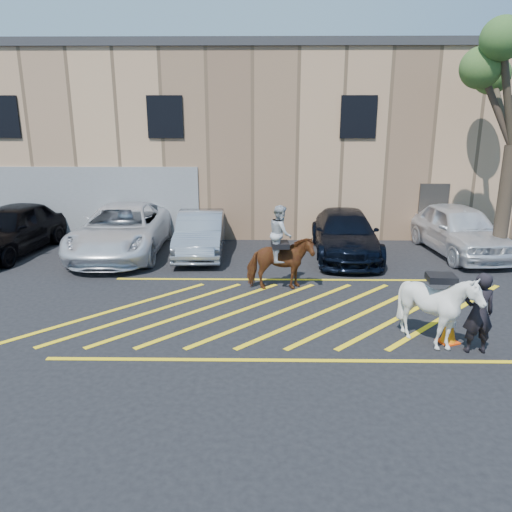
{
  "coord_description": "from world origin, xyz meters",
  "views": [
    {
      "loc": [
        -0.42,
        -11.75,
        4.73
      ],
      "look_at": [
        -0.6,
        0.2,
        1.3
      ],
      "focal_mm": 35.0,
      "sensor_mm": 36.0,
      "label": 1
    }
  ],
  "objects_px": {
    "car_white_pickup": "(122,230)",
    "handler": "(479,313)",
    "car_black_suv": "(10,229)",
    "saddled_white": "(438,308)",
    "car_white_suv": "(459,229)",
    "mounted_bay": "(280,256)",
    "traffic_cone": "(449,327)",
    "car_blue_suv": "(345,234)",
    "car_silver_sedan": "(201,233)"
  },
  "relations": [
    {
      "from": "car_white_pickup",
      "to": "handler",
      "type": "distance_m",
      "value": 11.84
    },
    {
      "from": "car_silver_sedan",
      "to": "mounted_bay",
      "type": "relative_size",
      "value": 1.86
    },
    {
      "from": "saddled_white",
      "to": "traffic_cone",
      "type": "bearing_deg",
      "value": 28.65
    },
    {
      "from": "car_black_suv",
      "to": "car_blue_suv",
      "type": "relative_size",
      "value": 0.99
    },
    {
      "from": "car_silver_sedan",
      "to": "car_white_suv",
      "type": "relative_size",
      "value": 0.88
    },
    {
      "from": "traffic_cone",
      "to": "car_silver_sedan",
      "type": "bearing_deg",
      "value": 131.51
    },
    {
      "from": "handler",
      "to": "saddled_white",
      "type": "height_order",
      "value": "handler"
    },
    {
      "from": "mounted_bay",
      "to": "saddled_white",
      "type": "relative_size",
      "value": 1.39
    },
    {
      "from": "car_blue_suv",
      "to": "traffic_cone",
      "type": "xyz_separation_m",
      "value": [
        1.16,
        -6.84,
        -0.38
      ]
    },
    {
      "from": "handler",
      "to": "saddled_white",
      "type": "distance_m",
      "value": 0.78
    },
    {
      "from": "car_white_pickup",
      "to": "car_white_suv",
      "type": "height_order",
      "value": "car_white_suv"
    },
    {
      "from": "traffic_cone",
      "to": "car_blue_suv",
      "type": "bearing_deg",
      "value": 99.63
    },
    {
      "from": "car_black_suv",
      "to": "saddled_white",
      "type": "relative_size",
      "value": 2.99
    },
    {
      "from": "car_black_suv",
      "to": "traffic_cone",
      "type": "height_order",
      "value": "car_black_suv"
    },
    {
      "from": "car_white_pickup",
      "to": "car_blue_suv",
      "type": "relative_size",
      "value": 1.18
    },
    {
      "from": "handler",
      "to": "traffic_cone",
      "type": "distance_m",
      "value": 0.76
    },
    {
      "from": "car_silver_sedan",
      "to": "mounted_bay",
      "type": "height_order",
      "value": "mounted_bay"
    },
    {
      "from": "car_blue_suv",
      "to": "traffic_cone",
      "type": "distance_m",
      "value": 6.95
    },
    {
      "from": "car_white_pickup",
      "to": "saddled_white",
      "type": "bearing_deg",
      "value": -41.2
    },
    {
      "from": "car_blue_suv",
      "to": "handler",
      "type": "distance_m",
      "value": 7.44
    },
    {
      "from": "car_silver_sedan",
      "to": "handler",
      "type": "height_order",
      "value": "handler"
    },
    {
      "from": "mounted_bay",
      "to": "handler",
      "type": "bearing_deg",
      "value": -43.81
    },
    {
      "from": "mounted_bay",
      "to": "car_white_suv",
      "type": "bearing_deg",
      "value": 31.13
    },
    {
      "from": "car_white_pickup",
      "to": "mounted_bay",
      "type": "xyz_separation_m",
      "value": [
        5.35,
        -3.66,
        0.12
      ]
    },
    {
      "from": "car_black_suv",
      "to": "handler",
      "type": "bearing_deg",
      "value": -22.0
    },
    {
      "from": "car_blue_suv",
      "to": "mounted_bay",
      "type": "distance_m",
      "value": 4.26
    },
    {
      "from": "car_black_suv",
      "to": "car_white_pickup",
      "type": "relative_size",
      "value": 0.84
    },
    {
      "from": "car_black_suv",
      "to": "car_white_suv",
      "type": "distance_m",
      "value": 15.57
    },
    {
      "from": "saddled_white",
      "to": "traffic_cone",
      "type": "distance_m",
      "value": 0.64
    },
    {
      "from": "car_white_pickup",
      "to": "car_blue_suv",
      "type": "height_order",
      "value": "car_white_pickup"
    },
    {
      "from": "car_blue_suv",
      "to": "car_silver_sedan",
      "type": "bearing_deg",
      "value": -179.0
    },
    {
      "from": "mounted_bay",
      "to": "traffic_cone",
      "type": "xyz_separation_m",
      "value": [
        3.51,
        -3.3,
        -0.59
      ]
    },
    {
      "from": "car_white_pickup",
      "to": "mounted_bay",
      "type": "bearing_deg",
      "value": -35.51
    },
    {
      "from": "car_silver_sedan",
      "to": "saddled_white",
      "type": "bearing_deg",
      "value": -53.3
    },
    {
      "from": "car_black_suv",
      "to": "car_white_pickup",
      "type": "xyz_separation_m",
      "value": [
        3.89,
        0.05,
        -0.03
      ]
    },
    {
      "from": "car_white_pickup",
      "to": "traffic_cone",
      "type": "height_order",
      "value": "car_white_pickup"
    },
    {
      "from": "car_white_suv",
      "to": "handler",
      "type": "distance_m",
      "value": 7.93
    },
    {
      "from": "car_black_suv",
      "to": "car_silver_sedan",
      "type": "xyz_separation_m",
      "value": [
        6.61,
        0.03,
        -0.14
      ]
    },
    {
      "from": "mounted_bay",
      "to": "car_black_suv",
      "type": "bearing_deg",
      "value": 158.63
    },
    {
      "from": "car_blue_suv",
      "to": "car_white_suv",
      "type": "relative_size",
      "value": 1.02
    },
    {
      "from": "car_silver_sedan",
      "to": "traffic_cone",
      "type": "height_order",
      "value": "car_silver_sedan"
    },
    {
      "from": "car_silver_sedan",
      "to": "handler",
      "type": "distance_m",
      "value": 9.85
    },
    {
      "from": "car_white_pickup",
      "to": "mounted_bay",
      "type": "distance_m",
      "value": 6.49
    },
    {
      "from": "mounted_bay",
      "to": "traffic_cone",
      "type": "height_order",
      "value": "mounted_bay"
    },
    {
      "from": "saddled_white",
      "to": "mounted_bay",
      "type": "bearing_deg",
      "value": 132.06
    },
    {
      "from": "car_white_suv",
      "to": "saddled_white",
      "type": "xyz_separation_m",
      "value": [
        -3.17,
        -7.31,
        0.0
      ]
    },
    {
      "from": "car_black_suv",
      "to": "car_white_suv",
      "type": "bearing_deg",
      "value": 7.98
    },
    {
      "from": "car_black_suv",
      "to": "car_silver_sedan",
      "type": "bearing_deg",
      "value": 7.46
    },
    {
      "from": "car_blue_suv",
      "to": "saddled_white",
      "type": "distance_m",
      "value": 7.08
    },
    {
      "from": "car_white_pickup",
      "to": "handler",
      "type": "height_order",
      "value": "handler"
    }
  ]
}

